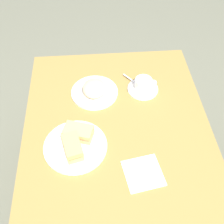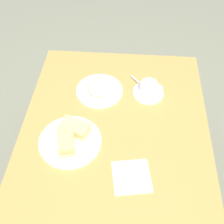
{
  "view_description": "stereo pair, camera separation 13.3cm",
  "coord_description": "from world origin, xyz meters",
  "px_view_note": "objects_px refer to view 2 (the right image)",
  "views": [
    {
      "loc": [
        -0.78,
        0.09,
        1.75
      ],
      "look_at": [
        0.08,
        0.02,
        0.73
      ],
      "focal_mm": 45.68,
      "sensor_mm": 36.0,
      "label": 1
    },
    {
      "loc": [
        -0.78,
        -0.05,
        1.75
      ],
      "look_at": [
        0.08,
        0.02,
        0.73
      ],
      "focal_mm": 45.68,
      "sensor_mm": 36.0,
      "label": 2
    }
  ],
  "objects_px": {
    "napkin": "(132,177)",
    "spoon": "(139,83)",
    "sandwich_back": "(75,128)",
    "coffee_saucer": "(148,93)",
    "sandwich_plate": "(70,141)",
    "dining_table": "(115,140)",
    "sandwich_front": "(66,142)",
    "coffee_cup": "(149,88)",
    "side_plate": "(99,91)"
  },
  "relations": [
    {
      "from": "sandwich_plate",
      "to": "sandwich_back",
      "type": "distance_m",
      "value": 0.06
    },
    {
      "from": "spoon",
      "to": "napkin",
      "type": "bearing_deg",
      "value": 177.74
    },
    {
      "from": "sandwich_back",
      "to": "side_plate",
      "type": "xyz_separation_m",
      "value": [
        0.27,
        -0.08,
        -0.03
      ]
    },
    {
      "from": "spoon",
      "to": "side_plate",
      "type": "distance_m",
      "value": 0.21
    },
    {
      "from": "sandwich_back",
      "to": "spoon",
      "type": "bearing_deg",
      "value": -39.54
    },
    {
      "from": "napkin",
      "to": "coffee_cup",
      "type": "bearing_deg",
      "value": -8.44
    },
    {
      "from": "sandwich_back",
      "to": "coffee_cup",
      "type": "bearing_deg",
      "value": -49.83
    },
    {
      "from": "sandwich_front",
      "to": "coffee_saucer",
      "type": "height_order",
      "value": "sandwich_front"
    },
    {
      "from": "spoon",
      "to": "coffee_saucer",
      "type": "bearing_deg",
      "value": -142.07
    },
    {
      "from": "sandwich_plate",
      "to": "sandwich_back",
      "type": "height_order",
      "value": "sandwich_back"
    },
    {
      "from": "spoon",
      "to": "napkin",
      "type": "relative_size",
      "value": 0.57
    },
    {
      "from": "sandwich_back",
      "to": "coffee_cup",
      "type": "distance_m",
      "value": 0.43
    },
    {
      "from": "napkin",
      "to": "spoon",
      "type": "bearing_deg",
      "value": -2.26
    },
    {
      "from": "dining_table",
      "to": "sandwich_back",
      "type": "xyz_separation_m",
      "value": [
        -0.03,
        0.18,
        0.12
      ]
    },
    {
      "from": "sandwich_front",
      "to": "sandwich_back",
      "type": "bearing_deg",
      "value": -17.69
    },
    {
      "from": "sandwich_front",
      "to": "side_plate",
      "type": "bearing_deg",
      "value": -16.55
    },
    {
      "from": "dining_table",
      "to": "napkin",
      "type": "xyz_separation_m",
      "value": [
        -0.23,
        -0.08,
        0.08
      ]
    },
    {
      "from": "sandwich_plate",
      "to": "side_plate",
      "type": "distance_m",
      "value": 0.34
    },
    {
      "from": "dining_table",
      "to": "side_plate",
      "type": "bearing_deg",
      "value": 21.92
    },
    {
      "from": "sandwich_plate",
      "to": "sandwich_front",
      "type": "height_order",
      "value": "sandwich_front"
    },
    {
      "from": "dining_table",
      "to": "coffee_cup",
      "type": "relative_size",
      "value": 9.89
    },
    {
      "from": "coffee_saucer",
      "to": "spoon",
      "type": "xyz_separation_m",
      "value": [
        0.06,
        0.05,
        0.01
      ]
    },
    {
      "from": "sandwich_plate",
      "to": "side_plate",
      "type": "xyz_separation_m",
      "value": [
        0.32,
        -0.1,
        0.0
      ]
    },
    {
      "from": "sandwich_front",
      "to": "coffee_saucer",
      "type": "distance_m",
      "value": 0.5
    },
    {
      "from": "spoon",
      "to": "side_plate",
      "type": "bearing_deg",
      "value": 108.59
    },
    {
      "from": "coffee_saucer",
      "to": "coffee_cup",
      "type": "relative_size",
      "value": 1.39
    },
    {
      "from": "sandwich_front",
      "to": "napkin",
      "type": "bearing_deg",
      "value": -113.0
    },
    {
      "from": "spoon",
      "to": "coffee_cup",
      "type": "bearing_deg",
      "value": -141.09
    },
    {
      "from": "dining_table",
      "to": "sandwich_plate",
      "type": "height_order",
      "value": "sandwich_plate"
    },
    {
      "from": "side_plate",
      "to": "sandwich_front",
      "type": "bearing_deg",
      "value": 163.45
    },
    {
      "from": "dining_table",
      "to": "sandwich_front",
      "type": "relative_size",
      "value": 8.31
    },
    {
      "from": "sandwich_back",
      "to": "side_plate",
      "type": "height_order",
      "value": "sandwich_back"
    },
    {
      "from": "sandwich_back",
      "to": "coffee_saucer",
      "type": "xyz_separation_m",
      "value": [
        0.28,
        -0.33,
        -0.03
      ]
    },
    {
      "from": "coffee_saucer",
      "to": "side_plate",
      "type": "xyz_separation_m",
      "value": [
        -0.01,
        0.25,
        0.0
      ]
    },
    {
      "from": "coffee_cup",
      "to": "napkin",
      "type": "bearing_deg",
      "value": 171.56
    },
    {
      "from": "sandwich_back",
      "to": "coffee_cup",
      "type": "xyz_separation_m",
      "value": [
        0.28,
        -0.33,
        0.0
      ]
    },
    {
      "from": "coffee_saucer",
      "to": "sandwich_front",
      "type": "bearing_deg",
      "value": 135.25
    },
    {
      "from": "dining_table",
      "to": "spoon",
      "type": "distance_m",
      "value": 0.34
    },
    {
      "from": "sandwich_front",
      "to": "coffee_saucer",
      "type": "bearing_deg",
      "value": -44.75
    },
    {
      "from": "sandwich_plate",
      "to": "napkin",
      "type": "distance_m",
      "value": 0.31
    },
    {
      "from": "side_plate",
      "to": "napkin",
      "type": "bearing_deg",
      "value": -159.06
    },
    {
      "from": "coffee_cup",
      "to": "sandwich_plate",
      "type": "bearing_deg",
      "value": 133.47
    },
    {
      "from": "dining_table",
      "to": "coffee_cup",
      "type": "height_order",
      "value": "coffee_cup"
    },
    {
      "from": "sandwich_plate",
      "to": "coffee_saucer",
      "type": "height_order",
      "value": "sandwich_plate"
    },
    {
      "from": "sandwich_front",
      "to": "coffee_saucer",
      "type": "relative_size",
      "value": 0.86
    },
    {
      "from": "sandwich_plate",
      "to": "sandwich_back",
      "type": "bearing_deg",
      "value": -18.24
    },
    {
      "from": "coffee_saucer",
      "to": "napkin",
      "type": "bearing_deg",
      "value": 171.75
    },
    {
      "from": "sandwich_front",
      "to": "spoon",
      "type": "height_order",
      "value": "sandwich_front"
    },
    {
      "from": "coffee_cup",
      "to": "sandwich_front",
      "type": "bearing_deg",
      "value": 135.13
    },
    {
      "from": "dining_table",
      "to": "spoon",
      "type": "relative_size",
      "value": 13.14
    }
  ]
}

